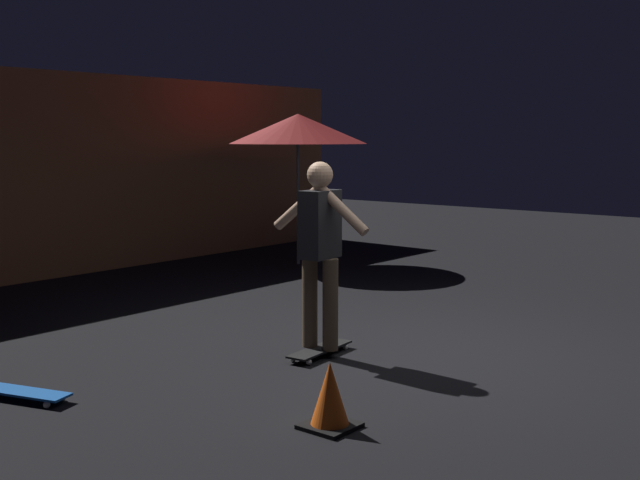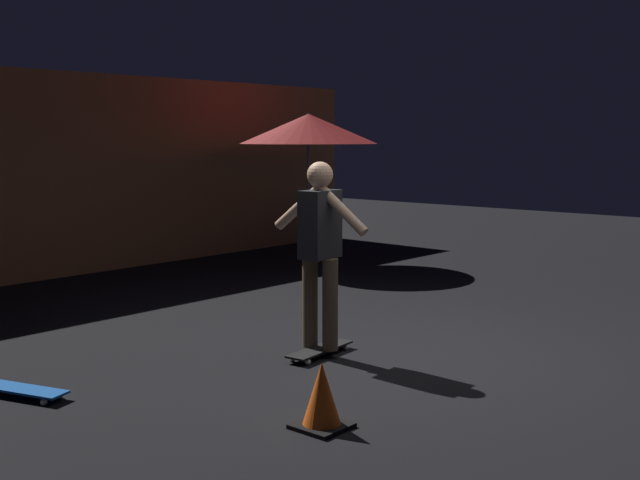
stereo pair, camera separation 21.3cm
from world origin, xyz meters
TOP-DOWN VIEW (x-y plane):
  - ground_plane at (0.00, 0.00)m, footprint 28.00×28.00m
  - low_building at (1.31, 7.70)m, footprint 9.55×3.43m
  - patio_umbrella at (3.34, 4.19)m, footprint 2.10×2.10m
  - skateboard_ridden at (-0.50, 0.62)m, footprint 0.80×0.28m
  - skateboard_spare at (-2.85, 1.57)m, footprint 0.43×0.80m
  - skater at (-0.50, 0.62)m, footprint 0.40×0.99m
  - traffic_cone at (-1.84, -0.57)m, footprint 0.34×0.34m

SIDE VIEW (x-z plane):
  - ground_plane at x=0.00m, z-range 0.00..0.00m
  - skateboard_ridden at x=-0.50m, z-range 0.02..0.09m
  - skateboard_spare at x=-2.85m, z-range 0.02..0.09m
  - traffic_cone at x=-1.84m, z-range -0.02..0.44m
  - skater at x=-0.50m, z-range 0.20..1.87m
  - low_building at x=1.31m, z-range 0.00..2.86m
  - patio_umbrella at x=3.34m, z-range 0.92..3.22m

